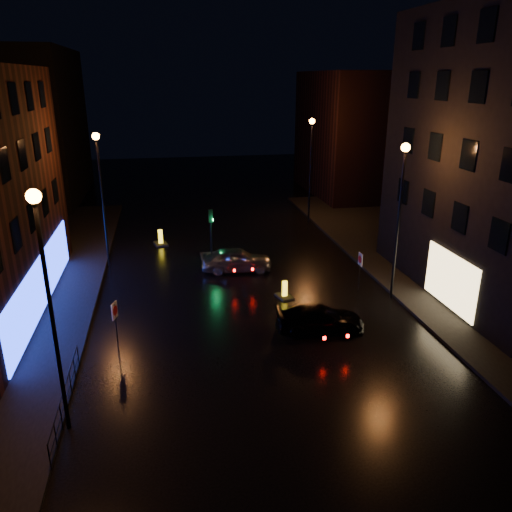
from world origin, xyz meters
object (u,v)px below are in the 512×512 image
Objects in this scene: road_sign_right at (360,262)px; bollard_near at (285,294)px; road_sign_left at (115,315)px; traffic_signal at (212,252)px; silver_hatchback at (237,260)px; dark_sedan at (320,319)px; bollard_far at (161,241)px.

bollard_near is at bearing 2.88° from road_sign_right.
traffic_signal is at bearing 81.88° from road_sign_left.
traffic_signal is 2.72m from silver_hatchback.
road_sign_left is (-5.30, -10.80, 1.18)m from traffic_signal.
traffic_signal reaches higher than dark_sedan.
dark_sedan is (2.71, -8.48, -0.12)m from silver_hatchback.
road_sign_left reaches higher than dark_sedan.
road_sign_left reaches higher than bollard_near.
dark_sedan is 9.39m from road_sign_left.
traffic_signal is at bearing 24.92° from dark_sedan.
silver_hatchback reaches higher than bollard_near.
bollard_far is at bearing 31.14° from dark_sedan.
traffic_signal reaches higher than bollard_far.
dark_sedan is 4.13m from bollard_near.
road_sign_right is (3.66, 4.32, 1.03)m from dark_sedan.
dark_sedan is (4.04, -10.85, 0.11)m from traffic_signal.
bollard_far is 0.63× the size of road_sign_left.
traffic_signal reaches higher than silver_hatchback.
road_sign_left is 13.68m from road_sign_right.
silver_hatchback is 3.06× the size of bollard_far.
traffic_signal is 7.57m from bollard_near.
traffic_signal reaches higher than bollard_near.
road_sign_left is at bearing 147.62° from silver_hatchback.
road_sign_right reaches higher than bollard_far.
dark_sedan is at bearing 49.06° from road_sign_right.
road_sign_right is (12.99, 4.27, -0.04)m from road_sign_left.
bollard_far is (-4.64, 6.18, -0.49)m from silver_hatchback.
silver_hatchback is 4.89m from bollard_near.
bollard_far is 14.81m from road_sign_left.
road_sign_right is at bearing 36.19° from road_sign_left.
traffic_signal is 0.80× the size of silver_hatchback.
bollard_far is (-7.35, 14.66, -0.37)m from dark_sedan.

